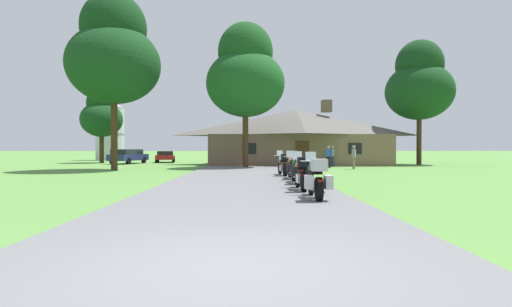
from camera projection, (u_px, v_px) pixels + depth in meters
ground_plane at (245, 172)px, 24.71m from camera, size 500.00×500.00×0.00m
asphalt_driveway at (245, 174)px, 22.71m from camera, size 6.40×80.00×0.06m
motorcycle_green_nearest_to_camera at (316, 179)px, 11.08m from camera, size 0.72×2.08×1.30m
motorcycle_orange_second_in_row at (301, 173)px, 13.50m from camera, size 0.66×2.08×1.30m
motorcycle_green_third_in_row at (298, 170)px, 16.05m from camera, size 0.79×2.08×1.30m
motorcycle_orange_fourth_in_row at (293, 167)px, 18.48m from camera, size 0.78×2.08×1.30m
motorcycle_silver_farthest_in_row at (283, 165)px, 20.92m from camera, size 0.71×2.08×1.30m
stone_lodge at (296, 136)px, 36.99m from camera, size 16.42×8.85×5.95m
bystander_gray_shirt_near_lodge at (332, 155)px, 32.41m from camera, size 0.41×0.42×1.69m
bystander_gray_shirt_beside_signpost at (354, 156)px, 28.32m from camera, size 0.36×0.50×1.69m
bystander_blue_shirt_by_tree at (329, 155)px, 30.13m from camera, size 0.47×0.38×1.69m
tree_by_lodge_front at (245, 74)px, 30.58m from camera, size 6.01×6.01×11.09m
tree_left_near at (114, 54)px, 26.96m from camera, size 6.21×6.21×11.93m
tree_left_far at (102, 115)px, 41.05m from camera, size 4.22×4.22×7.73m
tree_right_of_lodge at (419, 84)px, 36.61m from camera, size 6.08×6.08×11.39m
metal_silo_distant at (110, 130)px, 50.70m from camera, size 3.57×3.57×7.53m
parked_navy_suv_far_left at (128, 156)px, 38.76m from camera, size 2.91×4.91×1.40m
parked_red_sedan_far_left at (165, 156)px, 42.56m from camera, size 2.47×4.43×1.20m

